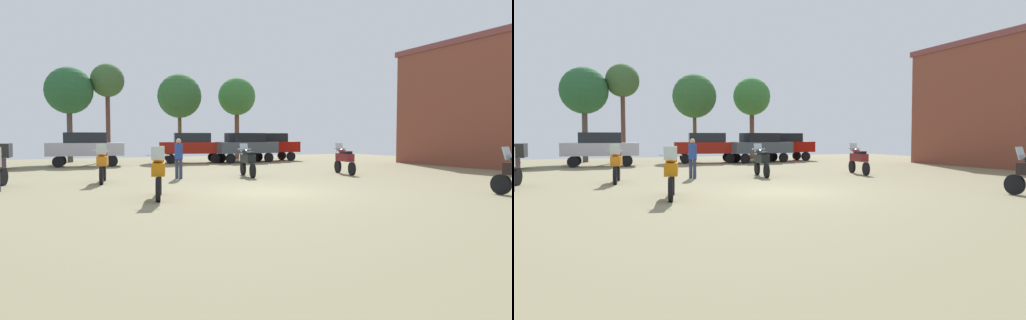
{
  "view_description": "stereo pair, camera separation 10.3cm",
  "coord_description": "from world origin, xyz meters",
  "views": [
    {
      "loc": [
        -6.09,
        -13.01,
        1.78
      ],
      "look_at": [
        2.1,
        5.77,
        0.72
      ],
      "focal_mm": 31.9,
      "sensor_mm": 36.0,
      "label": 1
    },
    {
      "loc": [
        -5.99,
        -13.05,
        1.78
      ],
      "look_at": [
        2.1,
        5.77,
        0.72
      ],
      "focal_mm": 31.9,
      "sensor_mm": 36.0,
      "label": 2
    }
  ],
  "objects": [
    {
      "name": "ground_plane",
      "position": [
        0.0,
        0.0,
        0.01
      ],
      "size": [
        44.0,
        52.0,
        0.02
      ],
      "color": "#807756"
    },
    {
      "name": "motorcycle_4",
      "position": [
        -3.47,
        -0.06,
        0.76
      ],
      "size": [
        0.75,
        2.22,
        1.51
      ],
      "rotation": [
        0.0,
        0.0,
        2.92
      ],
      "color": "black",
      "rests_on": "ground"
    },
    {
      "name": "motorcycle_2",
      "position": [
        6.23,
        4.86,
        0.73
      ],
      "size": [
        0.71,
        2.2,
        1.44
      ],
      "rotation": [
        0.0,
        0.0,
        -0.19
      ],
      "color": "black",
      "rests_on": "ground"
    },
    {
      "name": "person_1",
      "position": [
        -1.47,
        5.67,
        1.0
      ],
      "size": [
        0.47,
        0.47,
        1.68
      ],
      "rotation": [
        0.0,
        0.0,
        2.57
      ],
      "color": "#2E3651",
      "rests_on": "ground"
    },
    {
      "name": "motorcycle_1",
      "position": [
        -4.55,
        5.19,
        0.75
      ],
      "size": [
        0.66,
        2.14,
        1.5
      ],
      "rotation": [
        0.0,
        0.0,
        2.99
      ],
      "color": "black",
      "rests_on": "ground"
    },
    {
      "name": "tree_5",
      "position": [
        -5.34,
        20.63,
        4.88
      ],
      "size": [
        3.19,
        3.19,
        6.5
      ],
      "color": "#4C3F37",
      "rests_on": "ground"
    },
    {
      "name": "car_5",
      "position": [
        7.94,
        16.9,
        1.19
      ],
      "size": [
        4.32,
        1.85,
        2.0
      ],
      "rotation": [
        0.0,
        0.0,
        1.58
      ],
      "color": "black",
      "rests_on": "ground"
    },
    {
      "name": "tree_2",
      "position": [
        2.36,
        20.8,
        4.81
      ],
      "size": [
        3.29,
        3.29,
        6.46
      ],
      "color": "brown",
      "rests_on": "ground"
    },
    {
      "name": "tree_3",
      "position": [
        7.0,
        20.83,
        4.9
      ],
      "size": [
        2.96,
        2.96,
        6.42
      ],
      "color": "brown",
      "rests_on": "ground"
    },
    {
      "name": "tree_6",
      "position": [
        -2.82,
        20.67,
        5.62
      ],
      "size": [
        2.34,
        2.34,
        6.88
      ],
      "color": "brown",
      "rests_on": "ground"
    },
    {
      "name": "car_2",
      "position": [
        5.62,
        15.72,
        1.19
      ],
      "size": [
        4.47,
        2.27,
        2.0
      ],
      "rotation": [
        0.0,
        0.0,
        1.68
      ],
      "color": "black",
      "rests_on": "ground"
    },
    {
      "name": "car_1",
      "position": [
        -4.58,
        15.6,
        1.19
      ],
      "size": [
        4.46,
        2.22,
        2.0
      ],
      "rotation": [
        0.0,
        0.0,
        1.47
      ],
      "color": "black",
      "rests_on": "ground"
    },
    {
      "name": "motorcycle_5",
      "position": [
        1.55,
        5.45,
        0.73
      ],
      "size": [
        0.62,
        2.13,
        1.45
      ],
      "rotation": [
        0.0,
        0.0,
        -0.11
      ],
      "color": "black",
      "rests_on": "ground"
    },
    {
      "name": "car_4",
      "position": [
        2.14,
        16.59,
        1.19
      ],
      "size": [
        4.56,
        2.56,
        2.0
      ],
      "rotation": [
        0.0,
        0.0,
        1.39
      ],
      "color": "black",
      "rests_on": "ground"
    }
  ]
}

